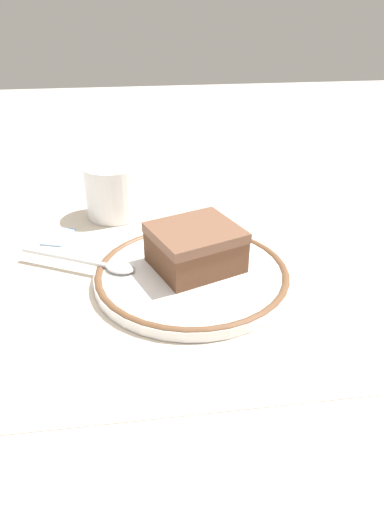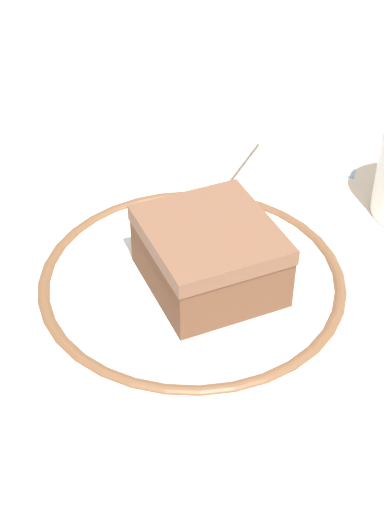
{
  "view_description": "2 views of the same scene",
  "coord_description": "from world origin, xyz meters",
  "px_view_note": "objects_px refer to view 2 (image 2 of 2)",
  "views": [
    {
      "loc": [
        0.07,
        0.47,
        0.29
      ],
      "look_at": [
        0.01,
        0.02,
        0.03
      ],
      "focal_mm": 33.15,
      "sensor_mm": 36.0,
      "label": 1
    },
    {
      "loc": [
        -0.4,
        0.04,
        0.36
      ],
      "look_at": [
        0.01,
        0.02,
        0.03
      ],
      "focal_mm": 52.68,
      "sensor_mm": 36.0,
      "label": 2
    }
  ],
  "objects_px": {
    "cake_slice": "(209,252)",
    "sugar_packet": "(328,162)",
    "spoon": "(218,189)",
    "napkin": "(67,171)",
    "plate": "(192,282)"
  },
  "relations": [
    {
      "from": "plate",
      "to": "spoon",
      "type": "xyz_separation_m",
      "value": [
        0.11,
        -0.03,
        0.01
      ]
    },
    {
      "from": "napkin",
      "to": "sugar_packet",
      "type": "height_order",
      "value": "sugar_packet"
    },
    {
      "from": "cake_slice",
      "to": "sugar_packet",
      "type": "xyz_separation_m",
      "value": [
        0.16,
        -0.12,
        -0.03
      ]
    },
    {
      "from": "cake_slice",
      "to": "sugar_packet",
      "type": "bearing_deg",
      "value": -35.39
    },
    {
      "from": "spoon",
      "to": "napkin",
      "type": "relative_size",
      "value": 1.16
    },
    {
      "from": "cake_slice",
      "to": "sugar_packet",
      "type": "height_order",
      "value": "cake_slice"
    },
    {
      "from": "plate",
      "to": "spoon",
      "type": "height_order",
      "value": "spoon"
    },
    {
      "from": "spoon",
      "to": "sugar_packet",
      "type": "bearing_deg",
      "value": -61.52
    },
    {
      "from": "plate",
      "to": "sugar_packet",
      "type": "distance_m",
      "value": 0.21
    },
    {
      "from": "plate",
      "to": "spoon",
      "type": "distance_m",
      "value": 0.11
    },
    {
      "from": "sugar_packet",
      "to": "plate",
      "type": "bearing_deg",
      "value": 141.64
    },
    {
      "from": "napkin",
      "to": "sugar_packet",
      "type": "distance_m",
      "value": 0.23
    },
    {
      "from": "sugar_packet",
      "to": "napkin",
      "type": "bearing_deg",
      "value": 90.16
    },
    {
      "from": "plate",
      "to": "cake_slice",
      "type": "bearing_deg",
      "value": -98.58
    },
    {
      "from": "spoon",
      "to": "sugar_packet",
      "type": "relative_size",
      "value": 2.76
    }
  ]
}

